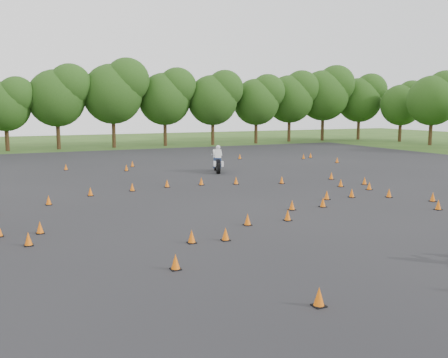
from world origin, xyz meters
TOP-DOWN VIEW (x-y plane):
  - ground at (0.00, 0.00)m, footprint 140.00×140.00m
  - asphalt_pad at (0.00, 6.00)m, footprint 62.00×62.00m
  - treeline at (3.66, 35.49)m, footprint 86.79×32.57m
  - traffic_cones at (0.07, 5.27)m, footprint 36.02×32.42m
  - rider_white at (4.52, 14.91)m, footprint 1.56×2.69m

SIDE VIEW (x-z plane):
  - ground at x=0.00m, z-range 0.00..0.00m
  - asphalt_pad at x=0.00m, z-range 0.01..0.01m
  - traffic_cones at x=0.07m, z-range 0.01..0.46m
  - rider_white at x=4.52m, z-range 0.00..1.99m
  - treeline at x=3.66m, z-range -0.76..10.26m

